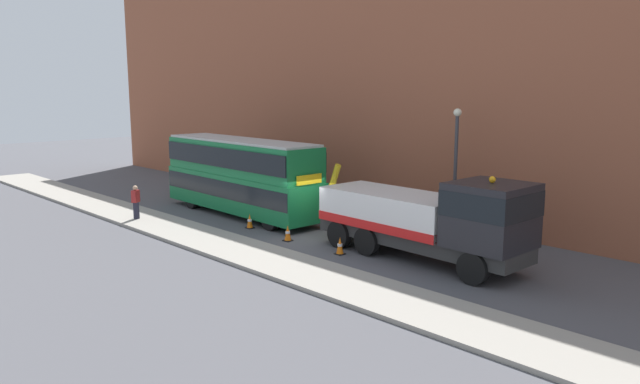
# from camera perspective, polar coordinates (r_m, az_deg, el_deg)

# --- Properties ---
(ground_plane) EXTENTS (120.00, 120.00, 0.00)m
(ground_plane) POSITION_cam_1_polar(r_m,az_deg,el_deg) (27.33, -0.10, -4.27)
(ground_plane) COLOR #4C4C51
(near_kerb) EXTENTS (60.00, 2.80, 0.15)m
(near_kerb) POSITION_cam_1_polar(r_m,az_deg,el_deg) (24.68, -7.18, -5.72)
(near_kerb) COLOR gray
(near_kerb) RESTS_ON ground_plane
(building_facade) EXTENTS (60.00, 1.50, 16.00)m
(building_facade) POSITION_cam_1_polar(r_m,az_deg,el_deg) (31.41, 8.73, 12.30)
(building_facade) COLOR #935138
(building_facade) RESTS_ON ground_plane
(recovery_tow_truck) EXTENTS (10.17, 2.87, 3.67)m
(recovery_tow_truck) POSITION_cam_1_polar(r_m,az_deg,el_deg) (23.42, 10.32, -2.41)
(recovery_tow_truck) COLOR #2D2D2D
(recovery_tow_truck) RESTS_ON ground_plane
(double_decker_bus) EXTENTS (11.10, 2.83, 4.06)m
(double_decker_bus) POSITION_cam_1_polar(r_m,az_deg,el_deg) (31.85, -7.62, 1.76)
(double_decker_bus) COLOR #146B38
(double_decker_bus) RESTS_ON ground_plane
(pedestrian_onlooker) EXTENTS (0.42, 0.48, 1.71)m
(pedestrian_onlooker) POSITION_cam_1_polar(r_m,az_deg,el_deg) (31.56, -17.25, -0.97)
(pedestrian_onlooker) COLOR #232333
(pedestrian_onlooker) RESTS_ON near_kerb
(traffic_cone_near_bus) EXTENTS (0.36, 0.36, 0.72)m
(traffic_cone_near_bus) POSITION_cam_1_polar(r_m,az_deg,el_deg) (29.02, -6.76, -2.81)
(traffic_cone_near_bus) COLOR orange
(traffic_cone_near_bus) RESTS_ON ground_plane
(traffic_cone_midway) EXTENTS (0.36, 0.36, 0.72)m
(traffic_cone_midway) POSITION_cam_1_polar(r_m,az_deg,el_deg) (26.47, -3.12, -3.99)
(traffic_cone_midway) COLOR orange
(traffic_cone_midway) RESTS_ON ground_plane
(traffic_cone_near_truck) EXTENTS (0.36, 0.36, 0.72)m
(traffic_cone_near_truck) POSITION_cam_1_polar(r_m,az_deg,el_deg) (24.35, 1.92, -5.22)
(traffic_cone_near_truck) COLOR orange
(traffic_cone_near_truck) RESTS_ON ground_plane
(street_lamp) EXTENTS (0.36, 0.36, 5.83)m
(street_lamp) POSITION_cam_1_polar(r_m,az_deg,el_deg) (27.28, 12.88, 2.87)
(street_lamp) COLOR #38383D
(street_lamp) RESTS_ON ground_plane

